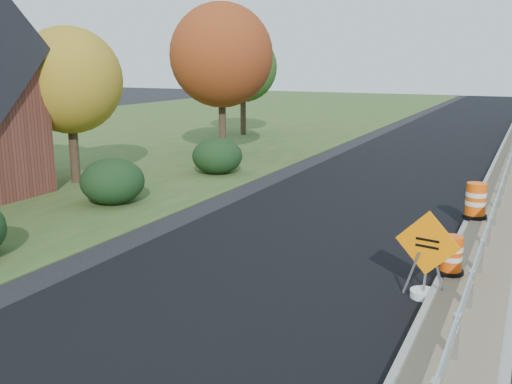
% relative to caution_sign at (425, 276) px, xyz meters
% --- Properties ---
extents(ground, '(140.00, 140.00, 0.00)m').
position_rel_caution_sign_xyz_m(ground, '(0.90, 3.37, -0.45)').
color(ground, black).
rests_on(ground, ground).
extents(grass_verge_near, '(30.00, 120.00, 0.03)m').
position_rel_caution_sign_xyz_m(grass_verge_near, '(-23.10, 13.37, -0.44)').
color(grass_verge_near, '#344F22').
rests_on(grass_verge_near, ground).
extents(milled_overlay, '(7.20, 120.00, 0.01)m').
position_rel_caution_sign_xyz_m(milled_overlay, '(-3.50, 13.37, -0.45)').
color(milled_overlay, black).
rests_on(milled_overlay, ground).
extents(median, '(1.60, 55.00, 0.23)m').
position_rel_caution_sign_xyz_m(median, '(0.90, 11.37, -0.34)').
color(median, gray).
rests_on(median, ground).
extents(guardrail, '(0.10, 46.15, 0.72)m').
position_rel_caution_sign_xyz_m(guardrail, '(0.90, 12.37, 0.27)').
color(guardrail, silver).
rests_on(guardrail, median).
extents(hedge_mid, '(2.09, 2.09, 1.52)m').
position_rel_caution_sign_xyz_m(hedge_mid, '(-10.60, 3.37, 0.31)').
color(hedge_mid, black).
rests_on(hedge_mid, ground).
extents(hedge_north, '(2.09, 2.09, 1.52)m').
position_rel_caution_sign_xyz_m(hedge_north, '(-10.10, 9.37, 0.31)').
color(hedge_north, black).
rests_on(hedge_north, ground).
extents(tree_near_yellow, '(3.96, 3.96, 5.88)m').
position_rel_caution_sign_xyz_m(tree_near_yellow, '(-14.10, 5.37, 3.43)').
color(tree_near_yellow, '#473523').
rests_on(tree_near_yellow, ground).
extents(tree_near_red, '(4.95, 4.95, 7.35)m').
position_rel_caution_sign_xyz_m(tree_near_red, '(-12.10, 13.37, 4.41)').
color(tree_near_red, '#473523').
rests_on(tree_near_red, ground).
extents(tree_near_back, '(4.29, 4.29, 6.37)m').
position_rel_caution_sign_xyz_m(tree_near_back, '(-15.10, 21.37, 3.76)').
color(tree_near_back, '#473523').
rests_on(tree_near_back, ground).
extents(caution_sign, '(1.28, 0.54, 1.79)m').
position_rel_caution_sign_xyz_m(caution_sign, '(0.00, 0.00, 0.00)').
color(caution_sign, white).
rests_on(caution_sign, ground).
extents(barrel_median_near, '(0.56, 0.56, 0.82)m').
position_rel_caution_sign_xyz_m(barrel_median_near, '(0.35, 0.99, 0.17)').
color(barrel_median_near, black).
rests_on(barrel_median_near, median).
extents(barrel_median_mid, '(0.69, 0.69, 1.01)m').
position_rel_caution_sign_xyz_m(barrel_median_mid, '(0.35, 5.88, 0.26)').
color(barrel_median_mid, black).
rests_on(barrel_median_mid, median).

